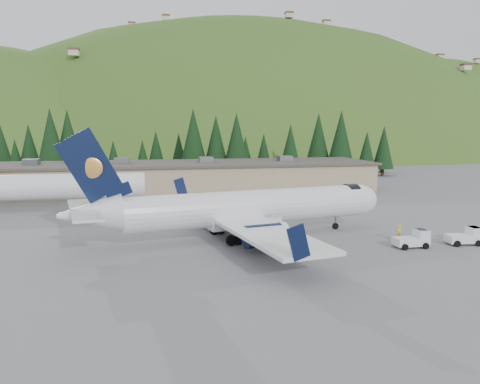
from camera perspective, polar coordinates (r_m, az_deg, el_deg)
name	(u,v)px	position (r m, az deg, el deg)	size (l,w,h in m)	color
ground	(251,237)	(49.60, 1.36, -5.53)	(600.00, 600.00, 0.00)	slate
airliner	(242,209)	(48.58, 0.27, -2.11)	(34.69, 32.74, 11.54)	white
second_airliner	(43,186)	(71.02, -22.84, 0.67)	(27.50, 11.00, 10.05)	white
baggage_tug_a	(414,239)	(48.42, 20.41, -5.43)	(3.25, 1.97, 1.73)	silver
baggage_tug_b	(466,237)	(51.64, 25.88, -4.91)	(3.41, 2.27, 1.73)	silver
terminal_building	(179,176)	(85.71, -7.48, 1.91)	(71.00, 17.00, 6.10)	tan
ramp_worker	(399,233)	(50.53, 18.80, -4.74)	(0.61, 0.40, 1.66)	yellow
tree_line	(173,145)	(105.93, -8.13, 5.68)	(112.60, 18.82, 14.34)	black
hills	(262,290)	(278.80, 2.75, -11.82)	(614.00, 330.00, 300.00)	#315A1E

